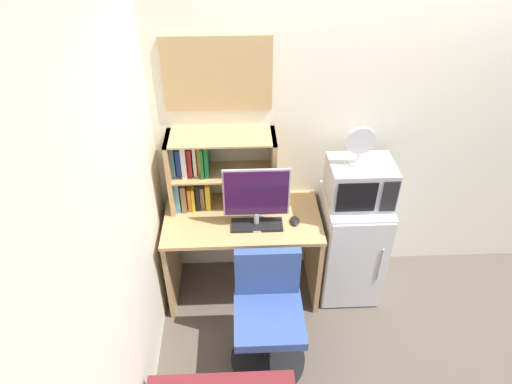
{
  "coord_description": "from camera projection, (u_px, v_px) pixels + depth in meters",
  "views": [
    {
      "loc": [
        -0.98,
        -2.9,
        2.89
      ],
      "look_at": [
        -0.87,
        -0.35,
        1.03
      ],
      "focal_mm": 31.52,
      "sensor_mm": 36.0,
      "label": 1
    }
  ],
  "objects": [
    {
      "name": "mini_fridge",
      "position": [
        350.0,
        245.0,
        3.57
      ],
      "size": [
        0.47,
        0.55,
        0.89
      ],
      "color": "silver",
      "rests_on": "ground_plane"
    },
    {
      "name": "microwave",
      "position": [
        360.0,
        182.0,
        3.22
      ],
      "size": [
        0.46,
        0.36,
        0.31
      ],
      "color": "#ADADB2",
      "rests_on": "mini_fridge"
    },
    {
      "name": "computer_mouse",
      "position": [
        295.0,
        221.0,
        3.28
      ],
      "size": [
        0.07,
        0.11,
        0.03
      ],
      "primitive_type": "ellipsoid",
      "color": "black",
      "rests_on": "desk"
    },
    {
      "name": "keyboard",
      "position": [
        257.0,
        225.0,
        3.25
      ],
      "size": [
        0.37,
        0.15,
        0.02
      ],
      "primitive_type": "cube",
      "color": "black",
      "rests_on": "desk"
    },
    {
      "name": "wall_back",
      "position": [
        424.0,
        129.0,
        3.34
      ],
      "size": [
        6.4,
        0.04,
        2.6
      ],
      "primitive_type": "cube",
      "color": "silver",
      "rests_on": "ground_plane"
    },
    {
      "name": "desk_fan",
      "position": [
        360.0,
        143.0,
        3.02
      ],
      "size": [
        0.2,
        0.11,
        0.29
      ],
      "color": "silver",
      "rests_on": "microwave"
    },
    {
      "name": "monitor",
      "position": [
        256.0,
        196.0,
        3.11
      ],
      "size": [
        0.47,
        0.19,
        0.48
      ],
      "color": "#B7B7BC",
      "rests_on": "desk"
    },
    {
      "name": "wall_left",
      "position": [
        97.0,
        314.0,
        1.97
      ],
      "size": [
        0.04,
        4.4,
        2.6
      ],
      "primitive_type": "cube",
      "color": "silver",
      "rests_on": "ground_plane"
    },
    {
      "name": "desk",
      "position": [
        243.0,
        242.0,
        3.48
      ],
      "size": [
        1.16,
        0.63,
        0.78
      ],
      "color": "tan",
      "rests_on": "ground_plane"
    },
    {
      "name": "wall_corkboard",
      "position": [
        217.0,
        74.0,
        2.99
      ],
      "size": [
        0.74,
        0.02,
        0.51
      ],
      "primitive_type": "cube",
      "color": "tan"
    },
    {
      "name": "hutch_bookshelf",
      "position": [
        205.0,
        171.0,
        3.3
      ],
      "size": [
        0.78,
        0.29,
        0.59
      ],
      "color": "tan",
      "rests_on": "desk"
    },
    {
      "name": "desk_chair",
      "position": [
        268.0,
        320.0,
        3.06
      ],
      "size": [
        0.53,
        0.53,
        0.88
      ],
      "color": "black",
      "rests_on": "ground_plane"
    }
  ]
}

